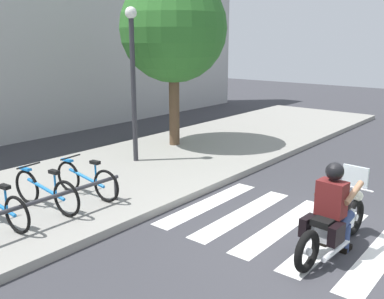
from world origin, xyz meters
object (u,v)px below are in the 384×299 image
rider (334,202)px  bicycle_3 (86,180)px  street_lamp (133,72)px  bicycle_2 (46,191)px  motorcycle (334,223)px  bike_rack (41,203)px  tree_near_rack (173,29)px

rider → bicycle_3: size_ratio=0.86×
bicycle_3 → street_lamp: bearing=26.1°
bicycle_2 → bicycle_3: size_ratio=1.04×
bicycle_2 → street_lamp: bearing=19.7°
street_lamp → motorcycle: bearing=-102.1°
motorcycle → bike_rack: size_ratio=0.68×
bicycle_3 → tree_near_rack: (4.28, 1.56, 2.90)m
bicycle_3 → street_lamp: size_ratio=0.43×
street_lamp → tree_near_rack: size_ratio=0.79×
rider → bike_rack: 4.55m
motorcycle → rider: bearing=173.8°
motorcycle → bicycle_3: motorcycle is taller
bicycle_3 → rider: bearing=-76.1°
rider → tree_near_rack: tree_near_rack is taller
bicycle_2 → street_lamp: 3.91m
rider → bicycle_3: bearing=103.9°
motorcycle → tree_near_rack: 7.35m
bicycle_2 → bicycle_3: (0.87, 0.00, -0.01)m
street_lamp → rider: bearing=-102.9°
motorcycle → bicycle_3: (-1.17, 4.41, 0.05)m
motorcycle → bicycle_2: motorcycle is taller
bicycle_2 → tree_near_rack: (5.16, 1.56, 2.89)m
tree_near_rack → bicycle_3: bearing=-160.0°
rider → tree_near_rack: 7.24m
rider → bicycle_3: 4.55m
motorcycle → rider: rider is taller
street_lamp → tree_near_rack: tree_near_rack is taller
street_lamp → bike_rack: bearing=-155.0°
motorcycle → bicycle_2: 4.86m
street_lamp → bicycle_2: bearing=-160.3°
bicycle_3 → bike_rack: size_ratio=0.51×
bicycle_2 → bike_rack: bicycle_2 is taller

